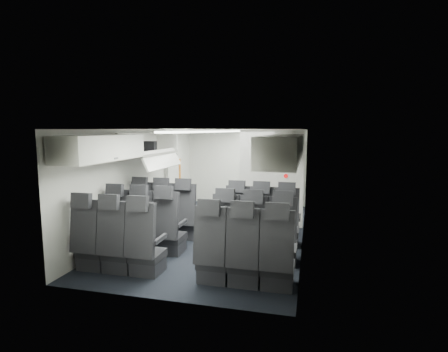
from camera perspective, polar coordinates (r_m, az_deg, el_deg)
The scene contains 14 objects.
cabin_shell at distance 7.17m, azimuth -0.77°, elevation -0.61°, with size 3.41×6.01×2.16m.
seat_row_front at distance 6.81m, azimuth -1.91°, elevation -7.25°, with size 3.33×0.56×1.24m.
seat_row_mid at distance 5.98m, azimuth -4.30°, elevation -9.37°, with size 3.33×0.56×1.24m.
seat_row_rear at distance 5.18m, azimuth -7.50°, elevation -12.13°, with size 3.33×0.56×1.24m.
overhead_bin_left_rear at distance 5.83m, azimuth -19.46°, elevation 4.35°, with size 0.53×1.80×0.40m.
overhead_bin_left_front_open at distance 7.38m, azimuth -12.21°, elevation 4.23°, with size 0.64×1.70×0.72m.
overhead_bin_right_rear at distance 4.89m, azimuth 9.19°, elevation 4.15°, with size 0.53×1.80×0.40m.
overhead_bin_right_front at distance 6.63m, azimuth 10.48°, elevation 4.99°, with size 0.53×1.70×0.40m.
bulkhead_partition at distance 7.78m, azimuth 7.74°, elevation -0.40°, with size 1.40×0.15×2.13m.
galley_unit at distance 9.70m, azimuth 8.79°, elevation 0.39°, with size 0.85×0.52×1.90m.
boarding_door at distance 9.17m, azimuth -8.23°, elevation 0.03°, with size 0.12×1.27×1.86m.
flight_attendant at distance 8.59m, azimuth 4.32°, elevation -1.06°, with size 0.63×0.41×1.72m, color black.
carry_on_bag at distance 7.28m, azimuth -12.54°, elevation 4.68°, with size 0.37×0.26×0.22m, color black.
papers at distance 8.49m, azimuth 5.53°, elevation -0.03°, with size 0.18×0.02×0.13m, color white.
Camera 1 is at (1.81, -6.86, 2.14)m, focal length 28.00 mm.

